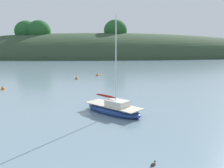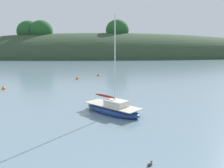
{
  "view_description": "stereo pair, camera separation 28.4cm",
  "coord_description": "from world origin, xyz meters",
  "px_view_note": "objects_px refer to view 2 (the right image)",
  "views": [
    {
      "loc": [
        -1.64,
        -7.64,
        5.97
      ],
      "look_at": [
        0.0,
        20.0,
        1.2
      ],
      "focal_mm": 41.13,
      "sensor_mm": 36.0,
      "label": 1
    },
    {
      "loc": [
        -1.36,
        -7.65,
        5.97
      ],
      "look_at": [
        0.0,
        20.0,
        1.2
      ],
      "focal_mm": 41.13,
      "sensor_mm": 36.0,
      "label": 2
    }
  ],
  "objects_px": {
    "mooring_buoy_inner": "(4,88)",
    "duck_lone_right": "(150,164)",
    "mooring_buoy_outer": "(77,78)",
    "sailboat_navy_dinghy": "(113,109)",
    "mooring_buoy_channel": "(98,75)"
  },
  "relations": [
    {
      "from": "sailboat_navy_dinghy",
      "to": "duck_lone_right",
      "type": "distance_m",
      "value": 9.14
    },
    {
      "from": "mooring_buoy_channel",
      "to": "duck_lone_right",
      "type": "relative_size",
      "value": 1.46
    },
    {
      "from": "sailboat_navy_dinghy",
      "to": "mooring_buoy_outer",
      "type": "relative_size",
      "value": 15.06
    },
    {
      "from": "sailboat_navy_dinghy",
      "to": "mooring_buoy_outer",
      "type": "height_order",
      "value": "sailboat_navy_dinghy"
    },
    {
      "from": "duck_lone_right",
      "to": "mooring_buoy_channel",
      "type": "bearing_deg",
      "value": 94.69
    },
    {
      "from": "mooring_buoy_inner",
      "to": "duck_lone_right",
      "type": "distance_m",
      "value": 24.53
    },
    {
      "from": "mooring_buoy_inner",
      "to": "mooring_buoy_outer",
      "type": "height_order",
      "value": "same"
    },
    {
      "from": "sailboat_navy_dinghy",
      "to": "mooring_buoy_channel",
      "type": "bearing_deg",
      "value": 93.19
    },
    {
      "from": "mooring_buoy_inner",
      "to": "duck_lone_right",
      "type": "height_order",
      "value": "mooring_buoy_inner"
    },
    {
      "from": "duck_lone_right",
      "to": "mooring_buoy_inner",
      "type": "bearing_deg",
      "value": 125.24
    },
    {
      "from": "mooring_buoy_channel",
      "to": "mooring_buoy_outer",
      "type": "height_order",
      "value": "same"
    },
    {
      "from": "mooring_buoy_channel",
      "to": "mooring_buoy_outer",
      "type": "xyz_separation_m",
      "value": [
        -3.25,
        -3.44,
        0.0
      ]
    },
    {
      "from": "mooring_buoy_outer",
      "to": "duck_lone_right",
      "type": "xyz_separation_m",
      "value": [
        5.83,
        -27.97,
        -0.07
      ]
    },
    {
      "from": "mooring_buoy_channel",
      "to": "mooring_buoy_outer",
      "type": "bearing_deg",
      "value": -133.37
    },
    {
      "from": "mooring_buoy_channel",
      "to": "duck_lone_right",
      "type": "distance_m",
      "value": 31.52
    }
  ]
}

